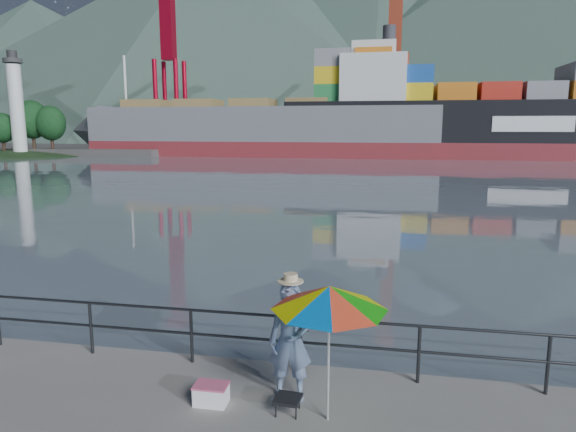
{
  "coord_description": "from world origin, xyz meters",
  "views": [
    {
      "loc": [
        4.37,
        -6.57,
        4.25
      ],
      "look_at": [
        1.95,
        6.0,
        2.0
      ],
      "focal_mm": 32.0,
      "sensor_mm": 36.0,
      "label": 1
    }
  ],
  "objects_px": {
    "beach_umbrella": "(329,298)",
    "container_ship": "(536,115)",
    "cooler_bag": "(211,395)",
    "fisherman": "(291,341)",
    "bulk_carrier": "(274,127)"
  },
  "relations": [
    {
      "from": "beach_umbrella",
      "to": "cooler_bag",
      "type": "bearing_deg",
      "value": 177.21
    },
    {
      "from": "beach_umbrella",
      "to": "container_ship",
      "type": "relative_size",
      "value": 0.03
    },
    {
      "from": "beach_umbrella",
      "to": "cooler_bag",
      "type": "relative_size",
      "value": 4.06
    },
    {
      "from": "beach_umbrella",
      "to": "bulk_carrier",
      "type": "bearing_deg",
      "value": 103.09
    },
    {
      "from": "fisherman",
      "to": "beach_umbrella",
      "type": "xyz_separation_m",
      "value": [
        0.65,
        -0.51,
        0.92
      ]
    },
    {
      "from": "fisherman",
      "to": "beach_umbrella",
      "type": "bearing_deg",
      "value": -43.36
    },
    {
      "from": "fisherman",
      "to": "container_ship",
      "type": "xyz_separation_m",
      "value": [
        21.43,
        70.06,
        4.84
      ]
    },
    {
      "from": "bulk_carrier",
      "to": "container_ship",
      "type": "relative_size",
      "value": 0.79
    },
    {
      "from": "bulk_carrier",
      "to": "container_ship",
      "type": "height_order",
      "value": "container_ship"
    },
    {
      "from": "fisherman",
      "to": "cooler_bag",
      "type": "bearing_deg",
      "value": -165.86
    },
    {
      "from": "bulk_carrier",
      "to": "cooler_bag",
      "type": "bearing_deg",
      "value": -78.33
    },
    {
      "from": "fisherman",
      "to": "cooler_bag",
      "type": "xyz_separation_m",
      "value": [
        -1.17,
        -0.42,
        -0.8
      ]
    },
    {
      "from": "beach_umbrella",
      "to": "cooler_bag",
      "type": "xyz_separation_m",
      "value": [
        -1.82,
        0.09,
        -1.72
      ]
    },
    {
      "from": "beach_umbrella",
      "to": "bulk_carrier",
      "type": "relative_size",
      "value": 0.04
    },
    {
      "from": "cooler_bag",
      "to": "fisherman",
      "type": "bearing_deg",
      "value": 18.83
    }
  ]
}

